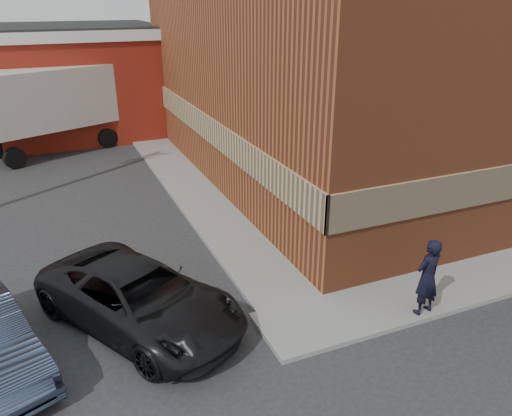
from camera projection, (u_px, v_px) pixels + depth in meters
name	position (u px, v px, depth m)	size (l,w,h in m)	color
ground	(268.00, 312.00, 11.92)	(90.00, 90.00, 0.00)	#28282B
brick_building	(366.00, 55.00, 20.75)	(14.25, 18.25, 9.36)	brown
sidewalk_west	(188.00, 185.00, 19.72)	(1.80, 18.00, 0.12)	gray
warehouse	(1.00, 84.00, 25.57)	(16.30, 8.30, 5.60)	maroon
man	(427.00, 277.00, 11.37)	(0.69, 0.45, 1.89)	black
suv_a	(140.00, 298.00, 11.20)	(2.41, 5.23, 1.45)	black
box_truck	(64.00, 103.00, 23.62)	(8.37, 5.39, 3.99)	silver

